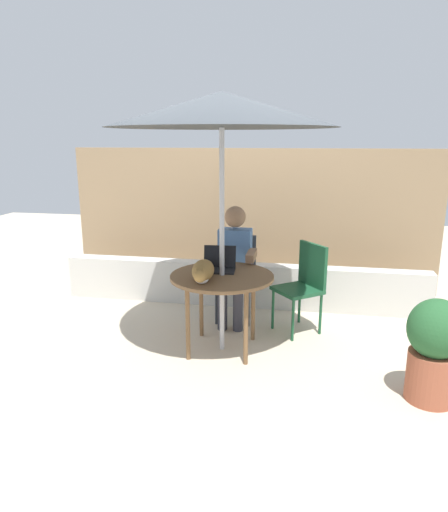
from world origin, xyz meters
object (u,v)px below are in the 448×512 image
patio_umbrella (222,110)px  chair_occupied (236,270)px  patio_table (222,282)px  person_seated (234,259)px  chair_empty (304,280)px  laptop (219,263)px  cat (203,271)px  potted_plant_near_fence (434,348)px

patio_umbrella → chair_occupied: patio_umbrella is taller
patio_table → person_seated: bearing=90.0°
chair_empty → laptop: laptop is taller
cat → patio_umbrella: bearing=57.3°
laptop → potted_plant_near_fence: size_ratio=0.40×
patio_umbrella → cat: bearing=-122.7°
patio_umbrella → patio_table: bearing=0.0°
patio_table → potted_plant_near_fence: potted_plant_near_fence is taller
cat → chair_empty: bearing=42.5°
patio_umbrella → laptop: bearing=108.9°
chair_empty → patio_umbrella: bearing=-141.2°
patio_table → laptop: laptop is taller
chair_occupied → cat: bearing=-97.2°
chair_empty → laptop: bearing=-151.9°
patio_table → chair_occupied: (0.00, 0.83, -0.12)m
cat → potted_plant_near_fence: cat is taller
patio_table → laptop: size_ratio=2.93×
cat → laptop: bearing=78.9°
patio_umbrella → chair_occupied: 1.81m
chair_empty → laptop: size_ratio=2.82×
patio_umbrella → potted_plant_near_fence: patio_umbrella is taller
patio_umbrella → chair_empty: patio_umbrella is taller
chair_occupied → person_seated: size_ratio=0.73×
chair_occupied → chair_empty: size_ratio=1.00×
patio_table → chair_occupied: bearing=90.0°
patio_table → person_seated: 0.67m
laptop → potted_plant_near_fence: laptop is taller
chair_empty → person_seated: person_seated is taller
cat → person_seated: bearing=81.6°
chair_occupied → chair_empty: (0.73, -0.24, 0.00)m
patio_table → patio_umbrella: (0.00, 0.00, 1.48)m
chair_empty → potted_plant_near_fence: (0.96, -1.15, -0.11)m
chair_empty → person_seated: 0.76m
person_seated → cat: (-0.13, -0.87, 0.11)m
person_seated → cat: 0.89m
potted_plant_near_fence → chair_occupied: bearing=140.6°
chair_occupied → chair_empty: 0.77m
patio_umbrella → cat: patio_umbrella is taller
chair_occupied → cat: 1.08m
person_seated → cat: size_ratio=1.89×
person_seated → cat: bearing=-98.4°
chair_empty → potted_plant_near_fence: 1.50m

